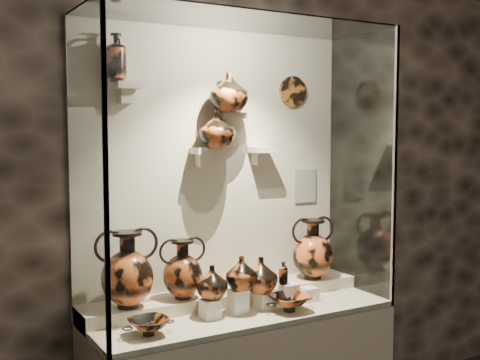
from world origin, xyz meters
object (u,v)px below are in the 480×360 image
kylix_right (289,301)px  ovoid_vase_b (229,92)px  jug_c (261,275)px  lekythos_small (283,272)px  ovoid_vase_a (217,129)px  kylix_left (148,325)px  amphora_right (312,249)px  jug_b (241,273)px  lekythos_tall (116,54)px  amphora_mid (183,269)px  jug_a (212,282)px  amphora_left (128,269)px

kylix_right → ovoid_vase_b: ovoid_vase_b is taller
jug_c → lekythos_small: (0.14, -0.01, 0.00)m
lekythos_small → kylix_right: bearing=-125.1°
lekythos_small → ovoid_vase_a: (-0.29, 0.24, 0.80)m
kylix_left → kylix_right: kylix_right is taller
amphora_right → jug_b: (-0.62, -0.20, -0.03)m
lekythos_tall → amphora_mid: bearing=-37.6°
jug_a → ovoid_vase_b: (0.22, 0.22, 1.01)m
amphora_left → kylix_right: amphora_left is taller
ovoid_vase_a → ovoid_vase_b: bearing=-12.9°
amphora_right → ovoid_vase_a: bearing=156.3°
amphora_mid → jug_b: size_ratio=1.79×
lekythos_small → ovoid_vase_a: bearing=122.7°
amphora_right → jug_a: bearing=173.3°
amphora_right → amphora_left: bearing=161.2°
ovoid_vase_a → amphora_right: bearing=-10.0°
amphora_left → jug_b: (0.57, -0.18, -0.05)m
jug_b → ovoid_vase_a: 0.81m
lekythos_tall → ovoid_vase_a: lekythos_tall is taller
lekythos_small → kylix_left: lekythos_small is taller
lekythos_small → lekythos_tall: lekythos_tall is taller
jug_c → ovoid_vase_b: bearing=104.1°
jug_c → kylix_right: (0.11, -0.12, -0.13)m
kylix_left → ovoid_vase_b: bearing=35.7°
amphora_mid → ovoid_vase_a: 0.80m
jug_b → kylix_left: size_ratio=0.73×
kylix_right → ovoid_vase_a: 1.03m
amphora_mid → ovoid_vase_b: bearing=2.3°
amphora_right → lekythos_tall: 1.64m
lekythos_small → ovoid_vase_b: bearing=115.8°
jug_a → kylix_left: jug_a is taller
amphora_left → jug_b: bearing=-37.7°
lekythos_tall → ovoid_vase_a: size_ratio=1.32×
ovoid_vase_a → ovoid_vase_b: 0.22m
amphora_left → kylix_left: size_ratio=1.60×
jug_c → amphora_mid: bearing=150.0°
amphora_mid → lekythos_small: bearing=-24.5°
kylix_right → kylix_left: bearing=153.7°
lekythos_tall → ovoid_vase_b: lekythos_tall is taller
jug_c → kylix_left: size_ratio=0.79×
amphora_right → jug_c: amphora_right is taller
amphora_left → ovoid_vase_b: (0.63, 0.05, 0.93)m
amphora_mid → jug_b: 0.32m
jug_a → amphora_right: bearing=15.8°
jug_c → ovoid_vase_a: size_ratio=0.94×
jug_a → jug_c: size_ratio=0.89×
jug_b → kylix_left: jug_b is taller
jug_a → kylix_left: (-0.39, -0.10, -0.14)m
jug_a → ovoid_vase_a: (0.15, 0.23, 0.80)m
amphora_left → amphora_mid: (0.31, 0.01, -0.04)m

